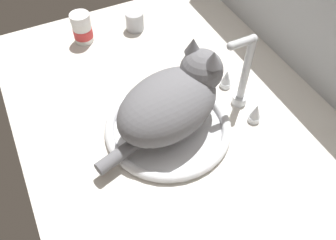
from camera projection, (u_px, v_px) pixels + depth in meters
countertop at (184, 134)px, 93.85cm from camera, size 123.67×80.68×3.00cm
backsplash_wall at (333, 27)px, 89.57cm from camera, size 123.67×2.40×44.02cm
sink_basin at (168, 127)px, 91.97cm from camera, size 32.70×32.70×2.44cm
faucet at (242, 81)px, 92.24cm from camera, size 17.48×9.06×22.92cm
cat at (175, 99)px, 85.90cm from camera, size 25.65×37.82×19.26cm
metal_jar at (135, 21)px, 117.73cm from camera, size 6.11×6.11×6.33cm
pill_bottle at (82, 29)px, 112.60cm from camera, size 6.24×6.24×9.93cm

